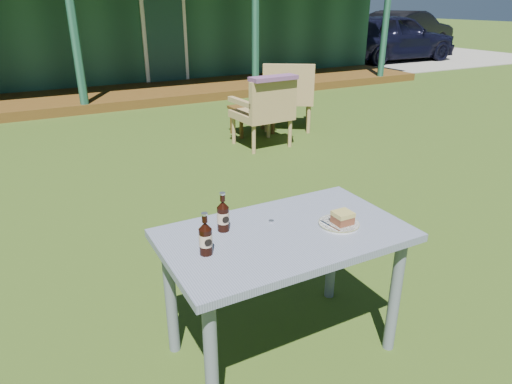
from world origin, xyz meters
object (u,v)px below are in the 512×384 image
car_near (392,37)px  cola_bottle_near (223,216)px  side_table (252,110)px  armchair_left (265,109)px  cola_bottle_far (206,238)px  cake_slice (343,218)px  armchair_right (288,92)px  cafe_table (284,250)px  plate (339,224)px  car_far (405,32)px

car_near → cola_bottle_near: car_near is taller
car_near → side_table: car_near is taller
armchair_left → cola_bottle_far: bearing=-123.1°
cake_slice → armchair_right: armchair_right is taller
cola_bottle_far → armchair_right: bearing=53.7°
car_near → cola_bottle_far: car_near is taller
cafe_table → cola_bottle_near: 0.35m
plate → armchair_right: 4.56m
cola_bottle_near → cola_bottle_far: size_ratio=1.00×
cola_bottle_near → cake_slice: bearing=-23.3°
cola_bottle_far → cake_slice: bearing=-5.3°
cola_bottle_far → armchair_right: size_ratio=0.21×
car_far → side_table: size_ratio=7.28×
armchair_left → cola_bottle_near: bearing=-122.4°
cake_slice → side_table: size_ratio=0.15×
plate → cola_bottle_far: cola_bottle_far is taller
cola_bottle_far → armchair_right: (2.89, 3.94, -0.26)m
side_table → plate: bearing=-111.9°
plate → cola_bottle_far: bearing=175.5°
plate → cake_slice: cake_slice is taller
plate → armchair_right: size_ratio=0.21×
cake_slice → armchair_right: 4.57m
armchair_right → side_table: size_ratio=1.60×
cake_slice → cola_bottle_near: (-0.55, 0.24, 0.04)m
cafe_table → plate: (0.28, -0.07, 0.11)m
side_table → cake_slice: bearing=-111.7°
plate → cola_bottle_near: size_ratio=1.01×
armchair_left → side_table: (0.15, 0.64, -0.15)m
car_far → car_near: bearing=113.3°
car_far → cola_bottle_far: (-12.27, -11.08, 0.08)m
plate → armchair_left: armchair_left is taller
car_far → plate: size_ratio=21.42×
cola_bottle_far → side_table: cola_bottle_far is taller
cafe_table → armchair_right: size_ratio=1.25×
cake_slice → cola_bottle_near: bearing=156.7°
cola_bottle_near → armchair_left: bearing=57.6°
car_near → side_table: size_ratio=7.04×
car_far → cake_slice: size_ratio=47.50×
cola_bottle_far → armchair_left: cola_bottle_far is taller
cola_bottle_near → armchair_right: 4.66m
cola_bottle_near → car_far: bearing=42.0°
car_far → side_table: car_far is taller
plate → side_table: size_ratio=0.34×
cola_bottle_near → side_table: bearing=60.4°
plate → cola_bottle_far: 0.70m
cake_slice → cola_bottle_near: 0.60m
plate → armchair_left: 3.69m
car_near → side_table: bearing=125.3°
armchair_right → side_table: bearing=177.6°
plate → side_table: plate is taller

